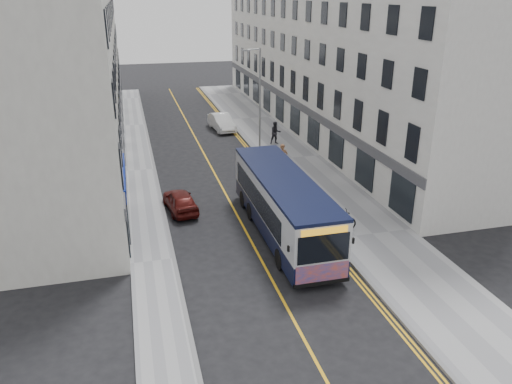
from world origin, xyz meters
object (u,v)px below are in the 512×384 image
streetlamp (259,98)px  pedestrian_far (276,133)px  bicycle (336,221)px  pedestrian_near (283,158)px  car_white (222,122)px  car_maroon (180,201)px  city_bus (283,204)px

streetlamp → pedestrian_far: bearing=44.1°
bicycle → pedestrian_near: (0.09, 9.69, 0.41)m
car_white → car_maroon: 18.23m
streetlamp → car_white: streetlamp is taller
pedestrian_far → car_maroon: size_ratio=0.50×
streetlamp → car_maroon: (-7.19, -9.51, -3.75)m
city_bus → car_maroon: city_bus is taller
city_bus → streetlamp: bearing=80.2°
bicycle → pedestrian_far: size_ratio=1.15×
city_bus → pedestrian_far: 16.38m
pedestrian_near → car_maroon: (-7.65, -4.79, -0.46)m
pedestrian_far → car_white: pedestrian_far is taller
city_bus → pedestrian_near: (2.86, 9.19, -0.66)m
car_white → pedestrian_near: bearing=-87.0°
bicycle → pedestrian_near: 9.70m
city_bus → bicycle: bearing=-10.2°
city_bus → car_maroon: size_ratio=2.98×
bicycle → pedestrian_far: pedestrian_far is taller
streetlamp → pedestrian_near: (0.46, -4.72, -3.29)m
car_white → city_bus: bearing=-98.2°
pedestrian_far → car_maroon: pedestrian_far is taller
streetlamp → city_bus: size_ratio=0.73×
pedestrian_near → pedestrian_far: (1.46, 6.59, -0.04)m
streetlamp → bicycle: size_ratio=3.75×
city_bus → car_white: 21.75m
city_bus → bicycle: (2.77, -0.50, -1.07)m
bicycle → city_bus: bearing=86.6°
bicycle → car_white: size_ratio=0.48×
car_white → bicycle: bearing=-91.0°
car_maroon → pedestrian_far: bearing=-136.1°
bicycle → streetlamp: bearing=8.3°
car_maroon → car_white: bearing=-115.8°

